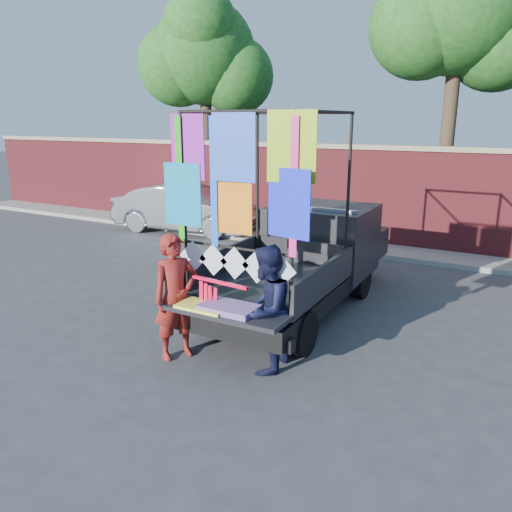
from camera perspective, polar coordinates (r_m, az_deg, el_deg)
The scene contains 10 objects.
ground at distance 7.29m, azimuth 0.89°, elevation -10.99°, with size 90.00×90.00×0.00m, color #38383A.
brick_wall at distance 13.27m, azimuth 15.35°, elevation 6.57°, with size 30.00×0.45×2.61m.
curb at distance 12.85m, azimuth 14.20°, elevation 0.60°, with size 30.00×1.20×0.12m, color gray.
tree_left at distance 16.95m, azimuth -6.00°, elevation 21.69°, with size 4.20×3.30×7.05m.
tree_mid at distance 14.25m, azimuth 22.27°, elevation 24.29°, with size 4.20×3.30×7.73m.
pickup_truck at distance 9.08m, azimuth 6.24°, elevation 0.00°, with size 2.12×5.33×3.35m.
sedan at distance 14.86m, azimuth -8.07°, elevation 5.42°, with size 1.48×4.26×1.40m, color #AFB0B7.
woman at distance 6.95m, azimuth -9.15°, elevation -4.63°, with size 0.64×0.42×1.77m, color maroon.
man at distance 6.50m, azimuth 1.20°, elevation -6.14°, with size 0.83×0.65×1.71m, color black.
streamer_bundle at distance 6.70m, azimuth -4.94°, elevation -4.39°, with size 0.90×0.13×0.62m.
Camera 1 is at (3.05, -5.77, 3.24)m, focal length 35.00 mm.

